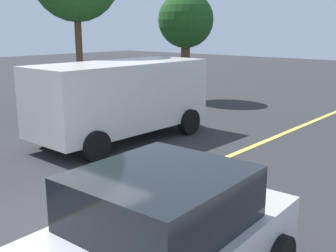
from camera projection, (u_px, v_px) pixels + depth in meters
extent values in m
plane|color=#2D2D30|center=(39.00, 236.00, 6.26)|extent=(80.00, 80.00, 0.00)
cube|color=#E0D14C|center=(168.00, 182.00, 8.46)|extent=(28.00, 0.16, 0.01)
cube|color=silver|center=(122.00, 95.00, 11.42)|extent=(5.21, 2.03, 1.82)
cube|color=black|center=(57.00, 89.00, 9.81)|extent=(0.17, 1.84, 0.80)
cylinder|color=black|center=(96.00, 146.00, 9.69)|extent=(0.76, 0.26, 0.76)
cylinder|color=black|center=(48.00, 133.00, 10.98)|extent=(0.76, 0.26, 0.76)
cylinder|color=black|center=(189.00, 122.00, 12.27)|extent=(0.76, 0.26, 0.76)
cylinder|color=black|center=(142.00, 113.00, 13.56)|extent=(0.76, 0.26, 0.76)
cube|color=black|center=(161.00, 198.00, 4.56)|extent=(1.89, 1.72, 0.62)
cylinder|color=black|center=(160.00, 217.00, 6.18)|extent=(0.65, 0.25, 0.64)
cylinder|color=#513823|center=(185.00, 68.00, 18.15)|extent=(0.40, 0.40, 2.81)
sphere|color=#1E4C1C|center=(186.00, 20.00, 17.68)|extent=(2.40, 2.40, 2.40)
cylinder|color=#513823|center=(80.00, 62.00, 14.19)|extent=(0.23, 0.23, 3.97)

